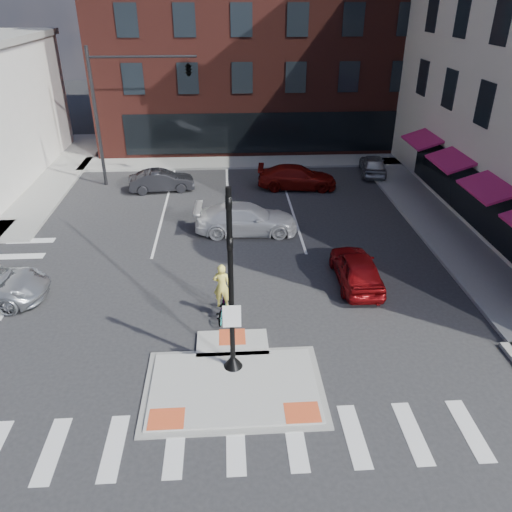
{
  "coord_description": "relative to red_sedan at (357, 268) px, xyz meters",
  "views": [
    {
      "loc": [
        -0.04,
        -11.92,
        10.6
      ],
      "look_at": [
        0.96,
        4.23,
        2.0
      ],
      "focal_mm": 35.0,
      "sensor_mm": 36.0,
      "label": 1
    }
  ],
  "objects": [
    {
      "name": "building_far_left",
      "position": [
        -9.12,
        46.62,
        4.31
      ],
      "size": [
        10.0,
        12.0,
        10.0
      ],
      "primitive_type": "cube",
      "color": "slate",
      "rests_on": "ground"
    },
    {
      "name": "signal_pole",
      "position": [
        -5.12,
        -4.98,
        1.67
      ],
      "size": [
        0.6,
        0.6,
        5.98
      ],
      "color": "black",
      "rests_on": "refuge_island"
    },
    {
      "name": "bg_car_dark",
      "position": [
        -9.03,
        11.31,
        -0.06
      ],
      "size": [
        3.95,
        1.79,
        1.26
      ],
      "primitive_type": "imported",
      "rotation": [
        0.0,
        0.0,
        1.7
      ],
      "color": "#25252A",
      "rests_on": "ground"
    },
    {
      "name": "bg_car_silver",
      "position": [
        4.38,
        13.55,
        -0.04
      ],
      "size": [
        2.15,
        4.0,
        1.29
      ],
      "primitive_type": "imported",
      "rotation": [
        0.0,
        0.0,
        2.97
      ],
      "color": "#A6A9AD",
      "rests_on": "ground"
    },
    {
      "name": "bg_car_red",
      "position": [
        -0.89,
        11.3,
        -0.0
      ],
      "size": [
        4.9,
        2.41,
        1.37
      ],
      "primitive_type": "imported",
      "rotation": [
        0.0,
        0.0,
        1.46
      ],
      "color": "maroon",
      "rests_on": "ground"
    },
    {
      "name": "sidewalk_e",
      "position": [
        5.68,
        4.62,
        -0.61
      ],
      "size": [
        3.0,
        24.0,
        0.15
      ],
      "primitive_type": "cube",
      "color": "gray",
      "rests_on": "ground"
    },
    {
      "name": "sidewalk_n",
      "position": [
        -2.12,
        16.62,
        -0.61
      ],
      "size": [
        26.0,
        3.0,
        0.15
      ],
      "primitive_type": "cube",
      "color": "gray",
      "rests_on": "ground"
    },
    {
      "name": "building_n",
      "position": [
        -2.12,
        26.61,
        7.11
      ],
      "size": [
        24.4,
        18.4,
        15.5
      ],
      "color": "#491C16",
      "rests_on": "ground"
    },
    {
      "name": "ground",
      "position": [
        -5.12,
        -5.38,
        -0.69
      ],
      "size": [
        120.0,
        120.0,
        0.0
      ],
      "primitive_type": "plane",
      "color": "#28282B",
      "rests_on": "ground"
    },
    {
      "name": "mast_arm_signal",
      "position": [
        -8.59,
        12.62,
        5.52
      ],
      "size": [
        6.1,
        2.24,
        8.0
      ],
      "color": "black",
      "rests_on": "ground"
    },
    {
      "name": "cyclist",
      "position": [
        -5.44,
        -2.05,
        0.04
      ],
      "size": [
        0.85,
        1.78,
        2.17
      ],
      "rotation": [
        0.0,
        0.0,
        2.99
      ],
      "color": "#3F3F44",
      "rests_on": "ground"
    },
    {
      "name": "red_sedan",
      "position": [
        0.0,
        0.0,
        0.0
      ],
      "size": [
        1.67,
        4.06,
        1.38
      ],
      "primitive_type": "imported",
      "rotation": [
        0.0,
        0.0,
        3.13
      ],
      "color": "maroon",
      "rests_on": "ground"
    },
    {
      "name": "refuge_island",
      "position": [
        -5.12,
        -5.63,
        -0.64
      ],
      "size": [
        5.4,
        4.65,
        0.13
      ],
      "color": "gray",
      "rests_on": "ground"
    },
    {
      "name": "white_pickup",
      "position": [
        -4.25,
        5.15,
        0.04
      ],
      "size": [
        5.08,
        2.23,
        1.45
      ],
      "primitive_type": "imported",
      "rotation": [
        0.0,
        0.0,
        1.53
      ],
      "color": "silver",
      "rests_on": "ground"
    },
    {
      "name": "building_far_right",
      "position": [
        3.88,
        48.62,
        5.31
      ],
      "size": [
        12.0,
        12.0,
        12.0
      ],
      "primitive_type": "cube",
      "color": "brown",
      "rests_on": "ground"
    }
  ]
}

